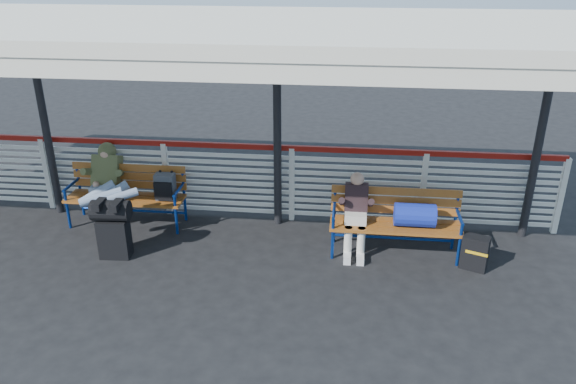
# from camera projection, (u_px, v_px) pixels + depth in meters

# --- Properties ---
(ground) EXTENTS (60.00, 60.00, 0.00)m
(ground) POSITION_uv_depth(u_px,v_px,m) (126.00, 275.00, 7.42)
(ground) COLOR black
(ground) RESTS_ON ground
(fence) EXTENTS (12.08, 0.08, 1.24)m
(fence) POSITION_uv_depth(u_px,v_px,m) (166.00, 176.00, 8.89)
(fence) COLOR silver
(fence) RESTS_ON ground
(canopy) EXTENTS (12.60, 3.60, 3.16)m
(canopy) POSITION_uv_depth(u_px,v_px,m) (124.00, 29.00, 6.99)
(canopy) COLOR silver
(canopy) RESTS_ON ground
(luggage_stack) EXTENTS (0.53, 0.32, 0.85)m
(luggage_stack) POSITION_uv_depth(u_px,v_px,m) (113.00, 227.00, 7.69)
(luggage_stack) COLOR black
(luggage_stack) RESTS_ON ground
(bench_left) EXTENTS (1.80, 0.56, 0.92)m
(bench_left) POSITION_uv_depth(u_px,v_px,m) (136.00, 189.00, 8.60)
(bench_left) COLOR #9C5A1E
(bench_left) RESTS_ON ground
(bench_right) EXTENTS (1.80, 0.56, 0.92)m
(bench_right) POSITION_uv_depth(u_px,v_px,m) (404.00, 216.00, 7.72)
(bench_right) COLOR #9C5A1E
(bench_right) RESTS_ON ground
(traveler_man) EXTENTS (0.94, 1.64, 0.77)m
(traveler_man) POSITION_uv_depth(u_px,v_px,m) (107.00, 189.00, 8.25)
(traveler_man) COLOR #8E9DBF
(traveler_man) RESTS_ON ground
(companion_person) EXTENTS (0.32, 0.66, 1.15)m
(companion_person) POSITION_uv_depth(u_px,v_px,m) (356.00, 213.00, 7.78)
(companion_person) COLOR beige
(companion_person) RESTS_ON ground
(suitcase_side) EXTENTS (0.39, 0.32, 0.48)m
(suitcase_side) POSITION_uv_depth(u_px,v_px,m) (475.00, 253.00, 7.49)
(suitcase_side) COLOR black
(suitcase_side) RESTS_ON ground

